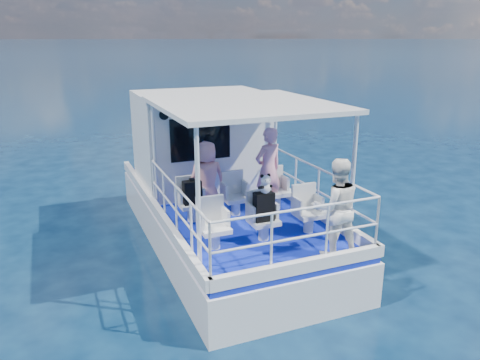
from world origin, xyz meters
name	(u,v)px	position (x,y,z in m)	size (l,w,h in m)	color
ground	(239,259)	(0.00, 0.00, 0.00)	(2000.00, 2000.00, 0.00)	#071B34
hull	(222,240)	(0.00, 1.00, 0.00)	(3.00, 7.00, 1.60)	white
deck	(222,204)	(0.00, 1.00, 0.85)	(2.90, 6.90, 0.10)	#0B1BA0
cabin	(202,140)	(0.00, 2.30, 2.00)	(2.85, 2.00, 2.20)	white
canopy	(244,104)	(0.00, -0.20, 3.14)	(3.00, 3.20, 0.08)	white
canopy_posts	(245,167)	(0.00, -0.25, 2.00)	(2.77, 2.97, 2.20)	white
railings	(251,203)	(0.00, -0.58, 1.40)	(2.84, 3.59, 1.00)	white
seat_port_fwd	(192,212)	(-0.90, 0.20, 1.09)	(0.48, 0.46, 0.38)	white
seat_center_fwd	(236,205)	(0.00, 0.20, 1.09)	(0.48, 0.46, 0.38)	white
seat_stbd_fwd	(276,200)	(0.90, 0.20, 1.09)	(0.48, 0.46, 0.38)	white
seat_port_aft	(215,237)	(-0.90, -1.10, 1.09)	(0.48, 0.46, 0.38)	white
seat_center_aft	(263,229)	(0.00, -1.10, 1.09)	(0.48, 0.46, 0.38)	white
seat_stbd_aft	(309,222)	(0.90, -1.10, 1.09)	(0.48, 0.46, 0.38)	white
passenger_port_fwd	(207,179)	(-0.53, 0.38, 1.65)	(0.56, 0.40, 1.49)	pink
passenger_stbd_fwd	(268,170)	(0.70, 0.20, 1.75)	(0.62, 0.41, 1.71)	pink
passenger_stbd_aft	(336,208)	(0.81, -2.05, 1.70)	(0.78, 0.61, 1.61)	white
backpack_port	(192,192)	(-0.91, 0.13, 1.50)	(0.34, 0.19, 0.44)	black
backpack_center	(264,207)	(-0.03, -1.15, 1.53)	(0.34, 0.19, 0.50)	black
compact_camera	(192,179)	(-0.90, 0.13, 1.75)	(0.10, 0.06, 0.06)	black
panda	(265,184)	(-0.02, -1.18, 1.95)	(0.22, 0.18, 0.33)	white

